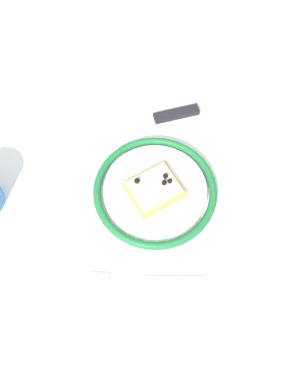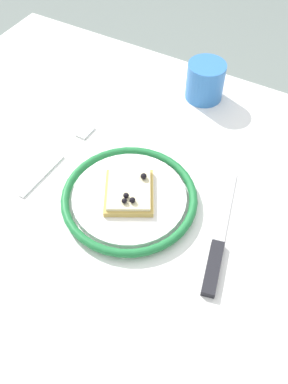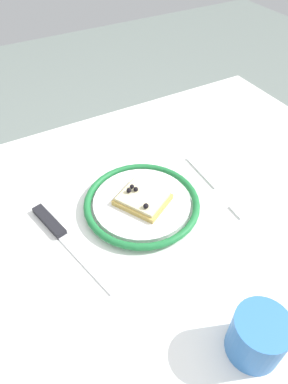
% 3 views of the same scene
% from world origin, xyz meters
% --- Properties ---
extents(ground_plane, '(6.00, 6.00, 0.00)m').
position_xyz_m(ground_plane, '(0.00, 0.00, 0.00)').
color(ground_plane, slate).
extents(dining_table, '(1.02, 0.75, 0.76)m').
position_xyz_m(dining_table, '(0.00, 0.00, 0.65)').
color(dining_table, white).
rests_on(dining_table, ground_plane).
extents(plate, '(0.23, 0.23, 0.02)m').
position_xyz_m(plate, '(0.02, -0.03, 0.78)').
color(plate, white).
rests_on(plate, dining_table).
extents(pizza_slice_near, '(0.11, 0.12, 0.03)m').
position_xyz_m(pizza_slice_near, '(0.02, -0.03, 0.79)').
color(pizza_slice_near, tan).
rests_on(pizza_slice_near, plate).
extents(knife, '(0.07, 0.24, 0.01)m').
position_xyz_m(knife, '(0.18, -0.05, 0.77)').
color(knife, silver).
rests_on(knife, dining_table).
extents(fork, '(0.02, 0.20, 0.00)m').
position_xyz_m(fork, '(-0.14, -0.01, 0.77)').
color(fork, silver).
rests_on(fork, dining_table).
extents(cup, '(0.08, 0.08, 0.08)m').
position_xyz_m(cup, '(0.02, 0.28, 0.80)').
color(cup, '#3372BF').
rests_on(cup, dining_table).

